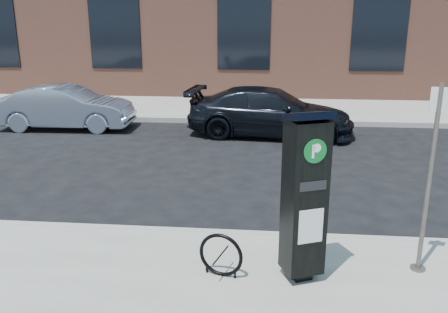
# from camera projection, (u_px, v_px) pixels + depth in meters

# --- Properties ---
(ground) EXTENTS (120.00, 120.00, 0.00)m
(ground) POSITION_uv_depth(u_px,v_px,m) (199.00, 239.00, 7.23)
(ground) COLOR black
(ground) RESTS_ON ground
(sidewalk_far) EXTENTS (60.00, 12.00, 0.15)m
(sidewalk_far) POSITION_uv_depth(u_px,v_px,m) (246.00, 92.00, 20.56)
(sidewalk_far) COLOR gray
(sidewalk_far) RESTS_ON ground
(curb_near) EXTENTS (60.00, 0.12, 0.16)m
(curb_near) POSITION_uv_depth(u_px,v_px,m) (198.00, 235.00, 7.19)
(curb_near) COLOR #9E9B93
(curb_near) RESTS_ON ground
(curb_far) EXTENTS (60.00, 0.12, 0.16)m
(curb_far) POSITION_uv_depth(u_px,v_px,m) (236.00, 121.00, 14.86)
(curb_far) COLOR #9E9B93
(curb_far) RESTS_ON ground
(parking_kiosk) EXTENTS (0.61, 0.58, 2.12)m
(parking_kiosk) POSITION_uv_depth(u_px,v_px,m) (305.00, 195.00, 5.57)
(parking_kiosk) COLOR black
(parking_kiosk) RESTS_ON sidewalk_near
(sign_pole) EXTENTS (0.21, 0.19, 2.38)m
(sign_pole) POSITION_uv_depth(u_px,v_px,m) (429.00, 182.00, 5.73)
(sign_pole) COLOR #544F4A
(sign_pole) RESTS_ON sidewalk_near
(bike_rack) EXTENTS (0.57, 0.20, 0.57)m
(bike_rack) POSITION_uv_depth(u_px,v_px,m) (221.00, 255.00, 5.85)
(bike_rack) COLOR black
(bike_rack) RESTS_ON sidewalk_near
(car_silver) EXTENTS (3.97, 1.50, 1.29)m
(car_silver) POSITION_uv_depth(u_px,v_px,m) (66.00, 107.00, 14.06)
(car_silver) COLOR #8692AA
(car_silver) RESTS_ON ground
(car_dark) EXTENTS (4.77, 2.30, 1.34)m
(car_dark) POSITION_uv_depth(u_px,v_px,m) (270.00, 112.00, 13.25)
(car_dark) COLOR black
(car_dark) RESTS_ON ground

